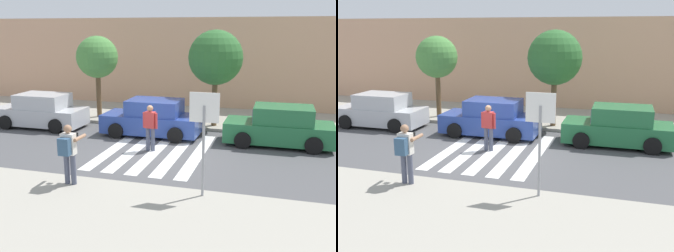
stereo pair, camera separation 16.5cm
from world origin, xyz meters
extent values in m
plane|color=#4C4C4F|center=(0.00, 0.00, 0.00)|extent=(120.00, 120.00, 0.00)
cube|color=#9E998C|center=(0.00, -6.20, 0.07)|extent=(60.00, 6.00, 0.14)
cube|color=#9E998C|center=(0.00, 6.00, 0.07)|extent=(60.00, 4.80, 0.14)
cube|color=tan|center=(0.00, 10.40, 2.51)|extent=(56.00, 4.00, 5.03)
cube|color=silver|center=(-1.60, 0.20, 0.00)|extent=(0.44, 5.20, 0.01)
cube|color=silver|center=(-0.80, 0.20, 0.00)|extent=(0.44, 5.20, 0.01)
cube|color=silver|center=(0.00, 0.20, 0.00)|extent=(0.44, 5.20, 0.01)
cube|color=silver|center=(0.80, 0.20, 0.00)|extent=(0.44, 5.20, 0.01)
cube|color=silver|center=(1.60, 0.20, 0.00)|extent=(0.44, 5.20, 0.01)
cylinder|color=gray|center=(2.51, -3.56, 1.35)|extent=(0.07, 0.07, 2.42)
cube|color=white|center=(2.51, -3.55, 2.51)|extent=(0.76, 0.03, 0.76)
cube|color=red|center=(2.51, -3.53, 2.51)|extent=(0.66, 0.02, 0.66)
cylinder|color=#474C60|center=(-1.34, -3.79, 0.58)|extent=(0.15, 0.15, 0.88)
cylinder|color=#474C60|center=(-1.14, -3.79, 0.58)|extent=(0.15, 0.15, 0.88)
cube|color=silver|center=(-1.24, -3.79, 1.32)|extent=(0.38, 0.24, 0.60)
sphere|color=#A37556|center=(-1.24, -3.79, 1.75)|extent=(0.23, 0.23, 0.23)
cylinder|color=#A37556|center=(-1.48, -3.57, 1.46)|extent=(0.11, 0.58, 0.10)
cylinder|color=#A37556|center=(-1.00, -3.57, 1.46)|extent=(0.11, 0.58, 0.10)
cube|color=black|center=(-1.24, -3.39, 1.49)|extent=(0.14, 0.10, 0.10)
cube|color=#335170|center=(-1.24, -4.02, 1.30)|extent=(0.32, 0.20, 0.48)
cylinder|color=#474C60|center=(-0.30, 0.21, 0.44)|extent=(0.15, 0.15, 0.88)
cylinder|color=#474C60|center=(-0.10, 0.19, 0.44)|extent=(0.15, 0.15, 0.88)
cube|color=#B73333|center=(-0.20, 0.20, 1.18)|extent=(0.40, 0.28, 0.60)
sphere|color=#A37556|center=(-0.20, 0.20, 1.61)|extent=(0.23, 0.23, 0.23)
cylinder|color=#B73333|center=(-0.44, 0.23, 1.16)|extent=(0.10, 0.10, 0.58)
cylinder|color=#B73333|center=(0.04, 0.18, 1.16)|extent=(0.10, 0.10, 0.58)
cube|color=#B7BABF|center=(-6.22, 2.30, 0.53)|extent=(4.10, 1.70, 0.76)
cube|color=#B7BABF|center=(-6.07, 2.30, 1.23)|extent=(2.20, 1.56, 0.64)
cube|color=slate|center=(-7.14, 2.30, 1.23)|extent=(0.10, 1.50, 0.54)
cube|color=slate|center=(-5.10, 2.30, 1.23)|extent=(0.10, 1.50, 0.51)
cylinder|color=black|center=(-7.49, 1.45, 0.32)|extent=(0.64, 0.22, 0.64)
cylinder|color=black|center=(-7.49, 3.15, 0.32)|extent=(0.64, 0.22, 0.64)
cylinder|color=black|center=(-4.95, 1.45, 0.32)|extent=(0.64, 0.22, 0.64)
cylinder|color=black|center=(-4.95, 3.15, 0.32)|extent=(0.64, 0.22, 0.64)
cube|color=#284293|center=(-0.85, 2.30, 0.53)|extent=(4.10, 1.70, 0.76)
cube|color=#284293|center=(-0.70, 2.30, 1.23)|extent=(2.20, 1.56, 0.64)
cube|color=slate|center=(-1.77, 2.30, 1.23)|extent=(0.10, 1.50, 0.54)
cube|color=slate|center=(0.27, 2.30, 1.23)|extent=(0.10, 1.50, 0.51)
cylinder|color=black|center=(-2.12, 1.45, 0.32)|extent=(0.64, 0.22, 0.64)
cylinder|color=black|center=(-2.12, 3.15, 0.32)|extent=(0.64, 0.22, 0.64)
cylinder|color=black|center=(0.43, 1.45, 0.32)|extent=(0.64, 0.22, 0.64)
cylinder|color=black|center=(0.43, 3.15, 0.32)|extent=(0.64, 0.22, 0.64)
cube|color=#236B3D|center=(4.34, 2.30, 0.53)|extent=(4.10, 1.70, 0.76)
cube|color=#236B3D|center=(4.49, 2.30, 1.23)|extent=(2.20, 1.56, 0.64)
cube|color=slate|center=(3.42, 2.30, 1.23)|extent=(0.10, 1.50, 0.54)
cube|color=slate|center=(5.46, 2.30, 1.23)|extent=(0.10, 1.50, 0.51)
cylinder|color=black|center=(3.07, 1.45, 0.32)|extent=(0.64, 0.22, 0.64)
cylinder|color=black|center=(3.07, 3.15, 0.32)|extent=(0.64, 0.22, 0.64)
cylinder|color=black|center=(5.61, 1.45, 0.32)|extent=(0.64, 0.22, 0.64)
cylinder|color=black|center=(5.61, 3.15, 0.32)|extent=(0.64, 0.22, 0.64)
cylinder|color=brown|center=(-4.32, 4.48, 1.31)|extent=(0.24, 0.24, 2.35)
sphere|color=#47843D|center=(-4.32, 4.48, 3.09)|extent=(2.02, 2.02, 2.02)
cylinder|color=brown|center=(1.50, 4.21, 1.31)|extent=(0.24, 0.24, 2.34)
sphere|color=#2D662D|center=(1.50, 4.21, 3.20)|extent=(2.40, 2.40, 2.40)
camera|label=1|loc=(4.31, -13.06, 4.42)|focal=42.00mm
camera|label=2|loc=(4.46, -13.01, 4.42)|focal=42.00mm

